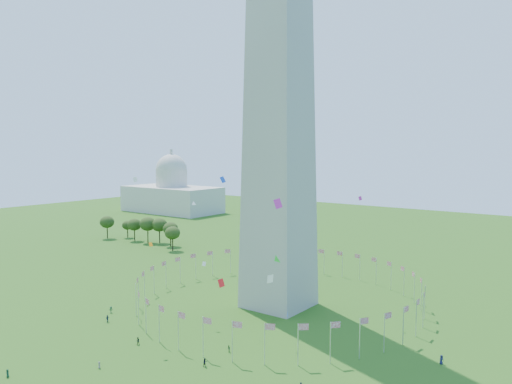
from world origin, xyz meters
The scene contains 7 objects.
ground centered at (0.00, 0.00, 0.00)m, with size 600.00×600.00×0.00m, color #235112.
washington_monument centered at (0.00, 50.00, 84.50)m, with size 16.80×16.80×169.00m, color #B2AD9E, non-canonical shape.
flag_ring centered at (0.00, 50.00, 4.50)m, with size 80.24×80.24×9.00m.
capitol_building centered at (-180.00, 180.00, 23.00)m, with size 70.00×35.00×46.00m, color beige, non-canonical shape.
crowd centered at (11.79, 0.54, 0.88)m, with size 92.37×65.97×1.98m.
kites_aloft centered at (6.15, 22.87, 22.19)m, with size 119.57×71.30×34.24m.
tree_line_west centered at (-104.12, 90.85, 5.55)m, with size 55.36×15.95×12.13m.
Camera 1 is at (78.95, -66.54, 45.40)m, focal length 35.00 mm.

